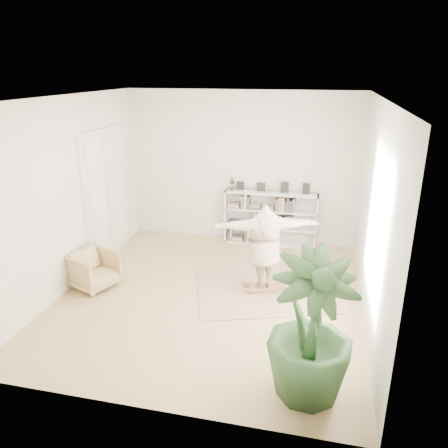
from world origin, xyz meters
name	(u,v)px	position (x,y,z in m)	size (l,w,h in m)	color
floor	(211,295)	(0.00, 0.00, 0.00)	(6.00, 6.00, 0.00)	tan
room_shell	(242,93)	(0.00, 2.94, 3.51)	(6.00, 6.00, 6.00)	silver
doors	(106,196)	(-2.70, 1.30, 1.40)	(0.09, 1.78, 2.92)	white
bookshelf	(270,219)	(0.74, 2.82, 0.64)	(2.20, 0.35, 1.64)	silver
armchair	(94,270)	(-2.30, -0.17, 0.36)	(0.77, 0.79, 0.72)	tan
rug	(263,290)	(0.93, 0.41, 0.01)	(2.50, 2.00, 0.02)	tan
rocker_board	(263,287)	(0.93, 0.41, 0.07)	(0.63, 0.49, 0.12)	brown
person	(264,245)	(0.93, 0.41, 0.96)	(2.02, 0.55, 1.64)	#BFA28F
houseplant	(311,329)	(1.89, -2.25, 0.99)	(1.11, 1.11, 1.98)	#2A4C26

